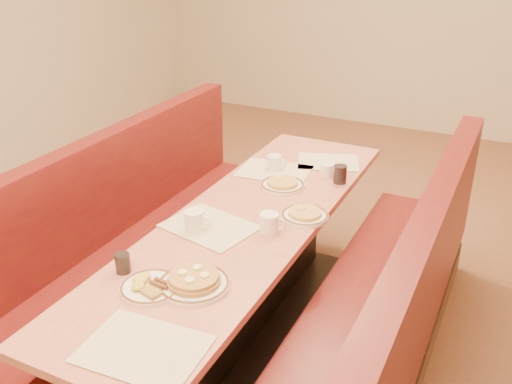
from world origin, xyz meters
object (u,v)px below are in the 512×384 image
at_px(coffee_mug_d, 275,163).
at_px(soda_tumbler_near, 123,263).
at_px(coffee_mug_b, 195,220).
at_px(eggs_plate, 150,286).
at_px(booth_right, 383,322).
at_px(pancake_plate, 194,282).
at_px(coffee_mug_c, 328,170).
at_px(soda_tumbler_mid, 340,174).
at_px(coffee_mug_a, 270,223).
at_px(booth_left, 134,252).
at_px(diner_table, 246,282).

xyz_separation_m(coffee_mug_d, soda_tumbler_near, (-0.12, -1.29, -0.00)).
bearing_deg(coffee_mug_b, eggs_plate, -86.28).
bearing_deg(booth_right, coffee_mug_d, 143.45).
distance_m(pancake_plate, coffee_mug_c, 1.30).
relative_size(pancake_plate, soda_tumbler_mid, 2.81).
bearing_deg(pancake_plate, coffee_mug_d, 99.39).
distance_m(coffee_mug_d, soda_tumbler_mid, 0.41).
bearing_deg(soda_tumbler_mid, coffee_mug_d, 178.79).
xyz_separation_m(coffee_mug_a, soda_tumbler_mid, (0.11, 0.70, 0.00)).
xyz_separation_m(coffee_mug_c, soda_tumbler_mid, (0.09, -0.05, 0.01)).
relative_size(booth_left, booth_right, 1.00).
bearing_deg(soda_tumbler_near, coffee_mug_c, 71.94).
bearing_deg(coffee_mug_c, booth_left, -163.32).
relative_size(booth_left, pancake_plate, 8.52).
height_order(pancake_plate, soda_tumbler_near, soda_tumbler_near).
height_order(diner_table, coffee_mug_a, coffee_mug_a).
bearing_deg(booth_left, pancake_plate, -37.26).
distance_m(booth_left, soda_tumbler_mid, 1.27).
distance_m(booth_right, coffee_mug_d, 1.16).
relative_size(coffee_mug_b, coffee_mug_c, 1.35).
bearing_deg(eggs_plate, coffee_mug_a, 69.56).
bearing_deg(coffee_mug_d, soda_tumbler_near, -101.54).
relative_size(coffee_mug_d, soda_tumbler_near, 1.35).
bearing_deg(coffee_mug_d, diner_table, -84.76).
bearing_deg(eggs_plate, soda_tumbler_near, 162.30).
distance_m(coffee_mug_b, soda_tumbler_mid, 0.95).
relative_size(booth_right, pancake_plate, 8.52).
xyz_separation_m(diner_table, coffee_mug_d, (-0.13, 0.64, 0.42)).
relative_size(diner_table, coffee_mug_b, 18.51).
bearing_deg(coffee_mug_d, coffee_mug_c, 1.71).
bearing_deg(booth_left, diner_table, 0.00).
bearing_deg(soda_tumbler_near, coffee_mug_b, 79.44).
relative_size(booth_right, coffee_mug_d, 20.96).
xyz_separation_m(diner_table, coffee_mug_a, (0.17, -0.07, 0.43)).
relative_size(booth_right, coffee_mug_c, 25.03).
bearing_deg(coffee_mug_c, soda_tumbler_near, -128.04).
bearing_deg(soda_tumbler_mid, coffee_mug_a, -99.27).
bearing_deg(coffee_mug_c, coffee_mug_a, -111.63).
bearing_deg(booth_left, coffee_mug_d, 46.74).
distance_m(diner_table, soda_tumbler_mid, 0.81).
distance_m(eggs_plate, soda_tumbler_mid, 1.39).
relative_size(eggs_plate, soda_tumbler_mid, 2.39).
xyz_separation_m(eggs_plate, soda_tumbler_near, (-0.18, 0.06, 0.03)).
distance_m(booth_left, eggs_plate, 1.05).
bearing_deg(soda_tumbler_near, coffee_mug_a, 54.59).
bearing_deg(diner_table, soda_tumbler_near, -110.86).
distance_m(pancake_plate, soda_tumbler_mid, 1.26).
height_order(coffee_mug_b, soda_tumbler_near, coffee_mug_b).
distance_m(pancake_plate, coffee_mug_b, 0.48).
bearing_deg(coffee_mug_a, booth_right, -9.11).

